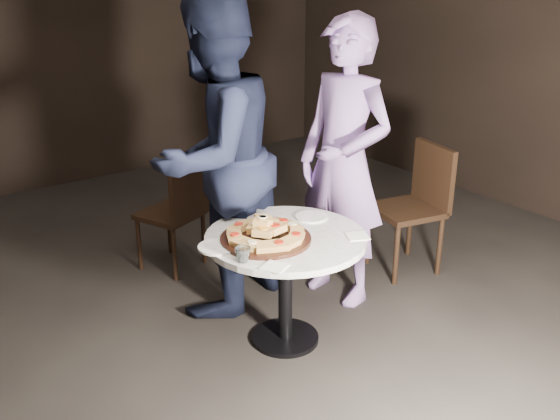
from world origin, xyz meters
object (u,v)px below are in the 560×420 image
(diner_navy, at_px, (214,159))
(diner_teal, at_px, (344,164))
(chair_far, at_px, (179,208))
(chair_right, at_px, (418,199))
(focaccia_pile, at_px, (265,231))
(water_glass, at_px, (243,255))
(serving_board, at_px, (266,239))
(table, at_px, (285,256))

(diner_navy, relative_size, diner_teal, 1.08)
(chair_far, bearing_deg, chair_right, 122.80)
(focaccia_pile, height_order, chair_far, chair_far)
(water_glass, bearing_deg, chair_right, 11.50)
(water_glass, height_order, chair_far, chair_far)
(diner_navy, xyz_separation_m, diner_teal, (0.69, -0.37, -0.07))
(serving_board, height_order, water_glass, water_glass)
(chair_far, bearing_deg, diner_teal, 103.52)
(focaccia_pile, bearing_deg, serving_board, -117.40)
(focaccia_pile, bearing_deg, chair_far, 85.90)
(focaccia_pile, distance_m, diner_teal, 0.79)
(water_glass, height_order, chair_right, chair_right)
(serving_board, xyz_separation_m, chair_far, (0.08, 1.14, -0.20))
(table, distance_m, chair_right, 1.31)
(diner_teal, bearing_deg, chair_right, 79.66)
(chair_far, relative_size, chair_right, 0.90)
(chair_far, distance_m, diner_navy, 0.74)
(serving_board, distance_m, diner_navy, 0.65)
(serving_board, distance_m, chair_right, 1.44)
(table, distance_m, diner_teal, 0.74)
(table, distance_m, diner_navy, 0.73)
(water_glass, xyz_separation_m, diner_teal, (0.97, 0.36, 0.19))
(serving_board, height_order, chair_far, chair_far)
(serving_board, bearing_deg, water_glass, -149.85)
(chair_right, height_order, diner_teal, diner_teal)
(table, bearing_deg, diner_navy, 96.95)
(diner_teal, bearing_deg, water_glass, -78.55)
(serving_board, relative_size, focaccia_pile, 1.12)
(table, xyz_separation_m, water_glass, (-0.36, -0.13, 0.16))
(serving_board, relative_size, chair_right, 0.54)
(water_glass, xyz_separation_m, chair_right, (1.65, 0.34, -0.18))
(serving_board, bearing_deg, diner_teal, 16.62)
(chair_far, bearing_deg, table, 70.09)
(focaccia_pile, distance_m, chair_far, 1.17)
(chair_right, xyz_separation_m, diner_teal, (-0.68, 0.02, 0.37))
(chair_far, relative_size, diner_teal, 0.45)
(focaccia_pile, xyz_separation_m, diner_teal, (0.74, 0.22, 0.17))
(chair_far, bearing_deg, focaccia_pile, 63.93)
(table, xyz_separation_m, chair_right, (1.29, 0.21, -0.02))
(water_glass, bearing_deg, chair_far, 76.12)
(chair_right, distance_m, diner_navy, 1.49)
(water_glass, distance_m, chair_right, 1.69)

